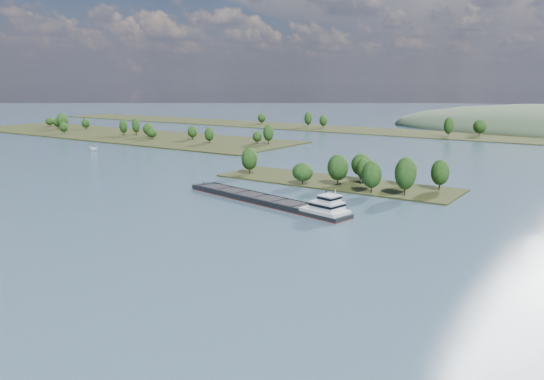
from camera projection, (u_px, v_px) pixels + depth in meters
The scene contains 6 objects.
ground at pixel (246, 213), 167.86m from camera, with size 1800.00×1800.00×0.00m, color #384F61.
tree_island at pixel (348, 175), 210.83m from camera, with size 100.00×31.80×15.19m.
left_bank at pixel (118, 134), 407.59m from camera, with size 300.00×80.00×15.54m.
back_shoreline at pixel (484, 137), 389.82m from camera, with size 900.00×60.00×15.92m.
cargo_barge at pixel (273, 201), 178.55m from camera, with size 71.63×22.48×9.65m.
motorboat at pixel (94, 149), 315.58m from camera, with size 2.38×6.34×2.45m, color white.
Camera 1 is at (98.65, -9.98, 40.91)m, focal length 35.00 mm.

